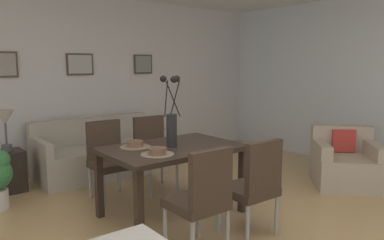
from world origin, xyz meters
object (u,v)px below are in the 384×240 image
object	(u,v)px
bowl_near_left	(157,150)
table_lamp	(5,121)
armchair	(346,164)
dining_chair_far_left	(254,183)
centerpiece_vase	(172,120)
sofa	(100,155)
dining_table	(172,155)
dining_chair_near_left	(202,196)
framed_picture_center	(80,64)
framed_picture_right	(143,64)
dining_chair_far_right	(153,149)
dining_chair_near_right	(108,156)
side_table	(9,171)
framed_picture_left	(0,65)
bowl_near_right	(135,143)

from	to	relation	value
bowl_near_left	table_lamp	bearing A→B (deg)	112.90
armchair	dining_chair_far_left	bearing A→B (deg)	-171.91
centerpiece_vase	sofa	xyz separation A→B (m)	(0.04, 1.89, -0.74)
dining_chair_far_left	bowl_near_left	xyz separation A→B (m)	(-0.62, 0.68, 0.27)
dining_table	dining_chair_near_left	bearing A→B (deg)	-108.98
centerpiece_vase	framed_picture_center	world-z (taller)	framed_picture_center
framed_picture_right	dining_chair_far_right	bearing A→B (deg)	-117.09
dining_chair_near_left	sofa	size ratio (longest dim) A/B	0.51
dining_chair_near_right	bowl_near_left	world-z (taller)	dining_chair_near_right
dining_chair_near_right	bowl_near_left	distance (m)	1.13
centerpiece_vase	side_table	xyz separation A→B (m)	(-1.19, 1.86, -0.76)
dining_chair_far_left	framed_picture_left	distance (m)	3.71
dining_table	framed_picture_center	world-z (taller)	framed_picture_center
centerpiece_vase	armchair	bearing A→B (deg)	-14.02
centerpiece_vase	bowl_near_left	size ratio (longest dim) A/B	4.32
dining_chair_far_right	centerpiece_vase	distance (m)	1.06
dining_chair_far_right	dining_chair_near_left	bearing A→B (deg)	-109.52
centerpiece_vase	bowl_near_right	distance (m)	0.45
bowl_near_left	table_lamp	size ratio (longest dim) A/B	0.33
dining_chair_near_right	sofa	xyz separation A→B (m)	(0.34, 1.00, -0.23)
dining_chair_near_left	table_lamp	bearing A→B (deg)	108.27
dining_chair_far_right	centerpiece_vase	xyz separation A→B (m)	(-0.32, -0.87, 0.51)
dining_chair_near_left	armchair	bearing A→B (deg)	5.59
armchair	framed_picture_left	world-z (taller)	framed_picture_left
centerpiece_vase	bowl_near_right	bearing A→B (deg)	146.52
dining_table	centerpiece_vase	distance (m)	0.37
framed_picture_right	sofa	bearing A→B (deg)	-155.02
dining_chair_far_right	framed_picture_right	bearing A→B (deg)	62.91
dining_chair_far_left	table_lamp	size ratio (longest dim) A/B	1.80
dining_chair_near_right	bowl_near_right	distance (m)	0.73
dining_chair_near_left	framed_picture_center	size ratio (longest dim) A/B	2.24
framed_picture_center	centerpiece_vase	bearing A→B (deg)	-89.98
dining_chair_far_right	bowl_near_left	distance (m)	1.28
bowl_near_left	framed_picture_right	world-z (taller)	framed_picture_right
dining_chair_far_left	dining_chair_far_right	world-z (taller)	same
dining_chair_far_right	bowl_near_right	xyz separation A→B (m)	(-0.63, -0.66, 0.27)
table_lamp	framed_picture_left	bearing A→B (deg)	79.01
dining_table	framed_picture_right	world-z (taller)	framed_picture_right
bowl_near_right	centerpiece_vase	bearing A→B (deg)	-33.48
dining_chair_near_left	dining_chair_far_right	bearing A→B (deg)	70.48
dining_table	dining_chair_near_right	size ratio (longest dim) A/B	1.52
dining_table	bowl_near_left	size ratio (longest dim) A/B	8.24
dining_table	centerpiece_vase	xyz separation A→B (m)	(0.00, 0.00, 0.37)
side_table	armchair	xyz separation A→B (m)	(3.57, -2.46, 0.03)
side_table	dining_table	bearing A→B (deg)	-57.43
dining_chair_far_right	sofa	distance (m)	1.08
dining_chair_near_right	table_lamp	distance (m)	1.38
dining_table	side_table	distance (m)	2.25
framed_picture_center	armchair	bearing A→B (deg)	-51.35
dining_chair_near_left	dining_chair_far_left	xyz separation A→B (m)	(0.59, -0.03, 0.00)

